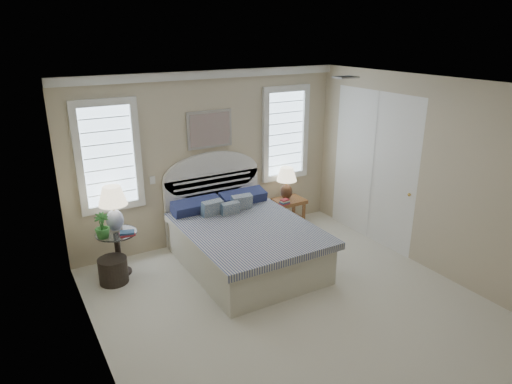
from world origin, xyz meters
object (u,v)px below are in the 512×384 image
at_px(bed, 242,239).
at_px(side_table_left, 118,248).
at_px(lamp_right, 287,180).
at_px(nightstand_right, 289,207).
at_px(floor_pot, 113,270).
at_px(lamp_left, 113,203).

bearing_deg(bed, side_table_left, 160.26).
bearing_deg(lamp_right, nightstand_right, -70.19).
relative_size(side_table_left, floor_pot, 1.62).
bearing_deg(side_table_left, lamp_left, 75.63).
distance_m(bed, side_table_left, 1.75).
relative_size(lamp_left, lamp_right, 1.15).
bearing_deg(floor_pot, nightstand_right, 5.69).
relative_size(bed, lamp_left, 3.55).
xyz_separation_m(bed, side_table_left, (-1.65, 0.59, 0.00)).
height_order(nightstand_right, lamp_left, lamp_left).
bearing_deg(side_table_left, floor_pot, -122.94).
bearing_deg(lamp_left, bed, -23.29).
distance_m(bed, floor_pot, 1.84).
bearing_deg(lamp_left, lamp_right, 1.20).
bearing_deg(nightstand_right, side_table_left, -178.06).
distance_m(bed, nightstand_right, 1.47).
bearing_deg(lamp_left, nightstand_right, -0.12).
xyz_separation_m(lamp_left, lamp_right, (2.90, 0.06, -0.15)).
distance_m(floor_pot, lamp_left, 0.91).
bearing_deg(bed, lamp_right, 30.76).
height_order(bed, floor_pot, bed).
bearing_deg(side_table_left, bed, -19.74).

